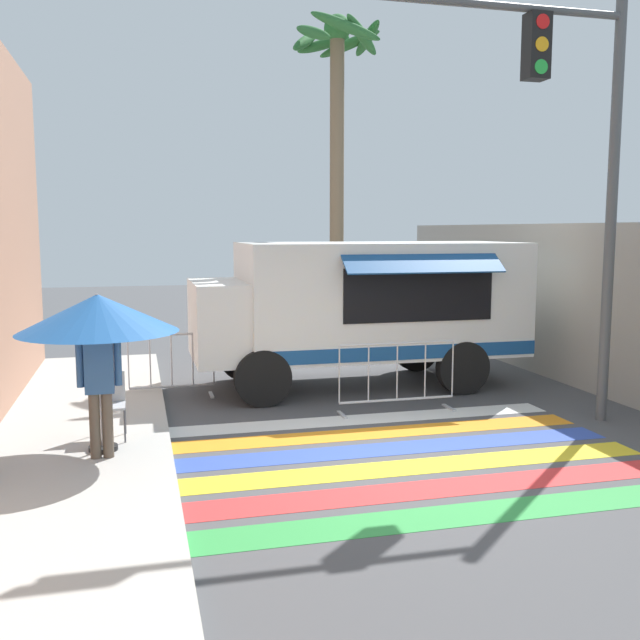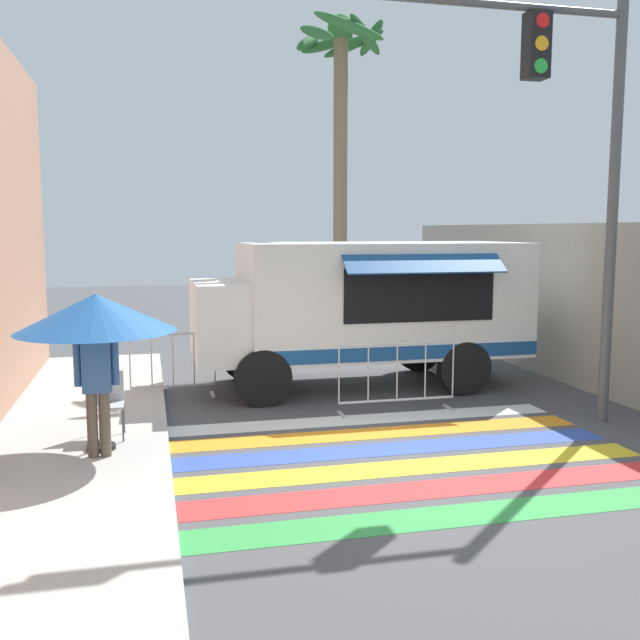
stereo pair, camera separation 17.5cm
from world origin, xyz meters
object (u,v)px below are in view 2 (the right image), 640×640
Objects in this scene: patio_umbrella at (96,313)px; folding_chair at (107,398)px; barricade_side at (173,367)px; traffic_signal_pole at (570,133)px; food_truck at (357,303)px; vendor_person at (97,378)px; barricade_front at (397,378)px; palm_tree at (341,116)px.

patio_umbrella is 2.27× the size of folding_chair.
patio_umbrella is at bearing -107.34° from barricade_side.
barricade_side is at bearing 72.66° from patio_umbrella.
traffic_signal_pole reaches higher than barricade_side.
food_truck is 5.73m from vendor_person.
palm_tree is at bearing 84.33° from barricade_front.
patio_umbrella is 4.85m from barricade_front.
barricade_side is at bearing 86.16° from folding_chair.
food_truck is at bearing 37.65° from vendor_person.
barricade_side is (-3.36, -0.11, -1.02)m from food_truck.
folding_chair is at bearing 176.06° from traffic_signal_pole.
patio_umbrella reaches higher than barricade_front.
food_truck is 2.24m from barricade_front.
folding_chair is (-4.33, -2.79, -0.90)m from food_truck.
traffic_signal_pole is 7.40m from barricade_side.
food_truck reaches higher than patio_umbrella.
vendor_person is 3.74m from barricade_side.
folding_chair is at bearing -128.33° from palm_tree.
vendor_person is at bearing -89.42° from patio_umbrella.
barricade_front is at bearing -95.67° from palm_tree.
barricade_front is at bearing 26.00° from folding_chair.
folding_chair is 0.59× the size of barricade_side.
palm_tree is at bearing 103.26° from traffic_signal_pole.
barricade_side is (-5.57, 3.13, -3.74)m from traffic_signal_pole.
food_truck is 5.26m from palm_tree.
patio_umbrella is at bearing -162.99° from barricade_front.
folding_chair is 0.45× the size of barricade_front.
palm_tree reaches higher than patio_umbrella.
traffic_signal_pole reaches higher than patio_umbrella.
patio_umbrella is at bearing 88.29° from vendor_person.
palm_tree is (0.62, 3.47, 3.91)m from food_truck.
patio_umbrella is (-4.38, -3.37, 0.31)m from food_truck.
palm_tree is at bearing 79.82° from food_truck.
barricade_front is (-2.13, 1.23, -3.73)m from traffic_signal_pole.
food_truck is 4.08× the size of barricade_side.
traffic_signal_pole is at bearing 11.98° from folding_chair.
barricade_front is (4.46, 1.36, -1.32)m from patio_umbrella.
palm_tree is at bearing 52.70° from vendor_person.
vendor_person is (-0.05, -0.88, 0.46)m from folding_chair.
barricade_side is at bearing 71.79° from vendor_person.
food_truck is at bearing 1.84° from barricade_side.
vendor_person is 1.17× the size of barricade_side.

